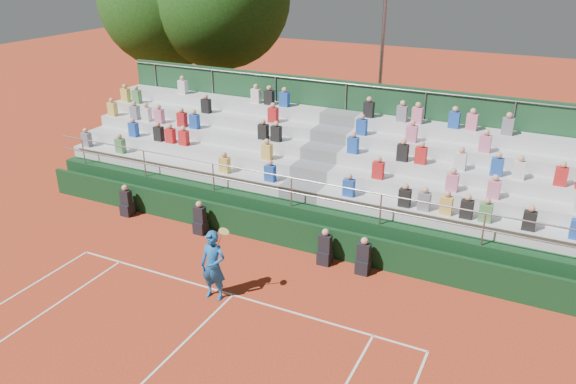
% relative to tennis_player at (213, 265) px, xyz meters
% --- Properties ---
extents(ground, '(90.00, 90.00, 0.00)m').
position_rel_tennis_player_xyz_m(ground, '(0.40, 0.30, -1.02)').
color(ground, '#B43B1E').
rests_on(ground, ground).
extents(courtside_wall, '(20.00, 0.15, 1.00)m').
position_rel_tennis_player_xyz_m(courtside_wall, '(0.40, 3.50, -0.52)').
color(courtside_wall, black).
rests_on(courtside_wall, ground).
extents(line_officials, '(9.43, 0.40, 1.19)m').
position_rel_tennis_player_xyz_m(line_officials, '(-0.75, 3.05, -0.54)').
color(line_officials, black).
rests_on(line_officials, ground).
extents(grandstand, '(20.00, 5.20, 4.40)m').
position_rel_tennis_player_xyz_m(grandstand, '(0.41, 6.74, 0.05)').
color(grandstand, black).
rests_on(grandstand, ground).
extents(tennis_player, '(0.91, 0.52, 2.22)m').
position_rel_tennis_player_xyz_m(tennis_player, '(0.00, 0.00, 0.00)').
color(tennis_player, '#165CA9').
rests_on(tennis_player, ground).
extents(tree_west, '(6.86, 6.86, 9.93)m').
position_rel_tennis_player_xyz_m(tree_west, '(-11.46, 13.60, 5.47)').
color(tree_west, '#392114').
rests_on(tree_west, ground).
extents(floodlight_mast, '(0.60, 0.25, 7.98)m').
position_rel_tennis_player_xyz_m(floodlight_mast, '(0.20, 13.71, 3.64)').
color(floodlight_mast, gray).
rests_on(floodlight_mast, ground).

